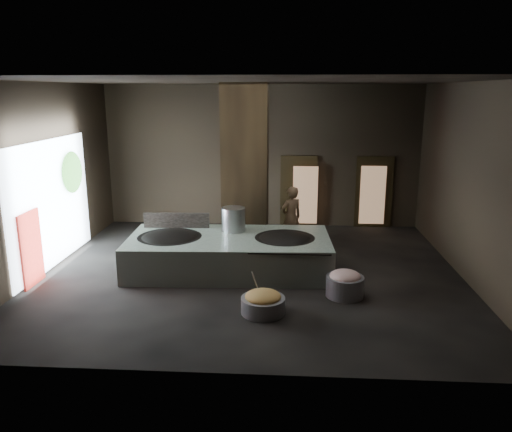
# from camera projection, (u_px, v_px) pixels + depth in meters

# --- Properties ---
(floor) EXTENTS (10.00, 9.00, 0.10)m
(floor) POSITION_uv_depth(u_px,v_px,m) (252.00, 274.00, 12.16)
(floor) COLOR black
(floor) RESTS_ON ground
(ceiling) EXTENTS (10.00, 9.00, 0.10)m
(ceiling) POSITION_uv_depth(u_px,v_px,m) (251.00, 79.00, 11.03)
(ceiling) COLOR black
(ceiling) RESTS_ON back_wall
(back_wall) EXTENTS (10.00, 0.10, 4.50)m
(back_wall) POSITION_uv_depth(u_px,v_px,m) (262.00, 156.00, 16.00)
(back_wall) COLOR black
(back_wall) RESTS_ON ground
(front_wall) EXTENTS (10.00, 0.10, 4.50)m
(front_wall) POSITION_uv_depth(u_px,v_px,m) (228.00, 236.00, 7.19)
(front_wall) COLOR black
(front_wall) RESTS_ON ground
(left_wall) EXTENTS (0.10, 9.00, 4.50)m
(left_wall) POSITION_uv_depth(u_px,v_px,m) (41.00, 179.00, 11.91)
(left_wall) COLOR black
(left_wall) RESTS_ON ground
(right_wall) EXTENTS (0.10, 9.00, 4.50)m
(right_wall) POSITION_uv_depth(u_px,v_px,m) (474.00, 184.00, 11.28)
(right_wall) COLOR black
(right_wall) RESTS_ON ground
(pillar) EXTENTS (1.20, 1.20, 4.50)m
(pillar) POSITION_uv_depth(u_px,v_px,m) (245.00, 169.00, 13.45)
(pillar) COLOR black
(pillar) RESTS_ON ground
(hearth_platform) EXTENTS (4.96, 2.52, 0.85)m
(hearth_platform) POSITION_uv_depth(u_px,v_px,m) (229.00, 254.00, 12.19)
(hearth_platform) COLOR #AEC1AD
(hearth_platform) RESTS_ON ground
(platform_cap) EXTENTS (4.76, 2.29, 0.03)m
(platform_cap) POSITION_uv_depth(u_px,v_px,m) (229.00, 238.00, 12.10)
(platform_cap) COLOR black
(platform_cap) RESTS_ON hearth_platform
(wok_left) EXTENTS (1.53, 1.53, 0.42)m
(wok_left) POSITION_uv_depth(u_px,v_px,m) (170.00, 240.00, 12.15)
(wok_left) COLOR black
(wok_left) RESTS_ON hearth_platform
(wok_left_rim) EXTENTS (1.57, 1.57, 0.05)m
(wok_left_rim) POSITION_uv_depth(u_px,v_px,m) (170.00, 238.00, 12.14)
(wok_left_rim) COLOR black
(wok_left_rim) RESTS_ON hearth_platform
(wok_right) EXTENTS (1.43, 1.43, 0.40)m
(wok_right) POSITION_uv_depth(u_px,v_px,m) (285.00, 241.00, 12.07)
(wok_right) COLOR black
(wok_right) RESTS_ON hearth_platform
(wok_right_rim) EXTENTS (1.46, 1.46, 0.05)m
(wok_right_rim) POSITION_uv_depth(u_px,v_px,m) (285.00, 238.00, 12.06)
(wok_right_rim) COLOR black
(wok_right_rim) RESTS_ON hearth_platform
(stock_pot) EXTENTS (0.59, 0.59, 0.63)m
(stock_pot) POSITION_uv_depth(u_px,v_px,m) (233.00, 220.00, 12.55)
(stock_pot) COLOR #B3B8BC
(stock_pot) RESTS_ON hearth_platform
(splash_guard) EXTENTS (1.69, 0.13, 0.42)m
(splash_guard) POSITION_uv_depth(u_px,v_px,m) (177.00, 221.00, 12.86)
(splash_guard) COLOR black
(splash_guard) RESTS_ON hearth_platform
(cook) EXTENTS (0.76, 0.69, 1.76)m
(cook) POSITION_uv_depth(u_px,v_px,m) (291.00, 218.00, 13.78)
(cook) COLOR #826142
(cook) RESTS_ON ground
(veg_basin) EXTENTS (0.89, 0.89, 0.32)m
(veg_basin) POSITION_uv_depth(u_px,v_px,m) (263.00, 305.00, 9.88)
(veg_basin) COLOR gray
(veg_basin) RESTS_ON ground
(veg_fill) EXTENTS (0.72, 0.72, 0.22)m
(veg_fill) POSITION_uv_depth(u_px,v_px,m) (263.00, 296.00, 9.84)
(veg_fill) COLOR #A8AF54
(veg_fill) RESTS_ON veg_basin
(ladle) EXTENTS (0.18, 0.32, 0.62)m
(ladle) POSITION_uv_depth(u_px,v_px,m) (256.00, 284.00, 9.94)
(ladle) COLOR #B3B8BC
(ladle) RESTS_ON veg_basin
(meat_basin) EXTENTS (0.94, 0.94, 0.44)m
(meat_basin) POSITION_uv_depth(u_px,v_px,m) (345.00, 286.00, 10.68)
(meat_basin) COLOR gray
(meat_basin) RESTS_ON ground
(meat_fill) EXTENTS (0.67, 0.67, 0.26)m
(meat_fill) POSITION_uv_depth(u_px,v_px,m) (345.00, 276.00, 10.63)
(meat_fill) COLOR tan
(meat_fill) RESTS_ON meat_basin
(doorway_near) EXTENTS (1.18, 0.08, 2.38)m
(doorway_near) POSITION_uv_depth(u_px,v_px,m) (299.00, 192.00, 16.11)
(doorway_near) COLOR black
(doorway_near) RESTS_ON ground
(doorway_near_glow) EXTENTS (0.78, 0.04, 1.85)m
(doorway_near_glow) POSITION_uv_depth(u_px,v_px,m) (305.00, 195.00, 15.92)
(doorway_near_glow) COLOR #8C6647
(doorway_near_glow) RESTS_ON ground
(doorway_far) EXTENTS (1.18, 0.08, 2.38)m
(doorway_far) POSITION_uv_depth(u_px,v_px,m) (374.00, 193.00, 15.96)
(doorway_far) COLOR black
(doorway_far) RESTS_ON ground
(doorway_far_glow) EXTENTS (0.79, 0.04, 1.88)m
(doorway_far_glow) POSITION_uv_depth(u_px,v_px,m) (373.00, 195.00, 15.91)
(doorway_far_glow) COLOR #8C6647
(doorway_far_glow) RESTS_ON ground
(left_opening) EXTENTS (0.04, 4.20, 3.10)m
(left_opening) POSITION_uv_depth(u_px,v_px,m) (52.00, 203.00, 12.26)
(left_opening) COLOR white
(left_opening) RESTS_ON ground
(pavilion_sliver) EXTENTS (0.05, 0.90, 1.70)m
(pavilion_sliver) POSITION_uv_depth(u_px,v_px,m) (31.00, 249.00, 11.18)
(pavilion_sliver) COLOR maroon
(pavilion_sliver) RESTS_ON ground
(tree_silhouette) EXTENTS (0.28, 1.10, 1.10)m
(tree_silhouette) POSITION_uv_depth(u_px,v_px,m) (72.00, 172.00, 13.17)
(tree_silhouette) COLOR #194714
(tree_silhouette) RESTS_ON left_opening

